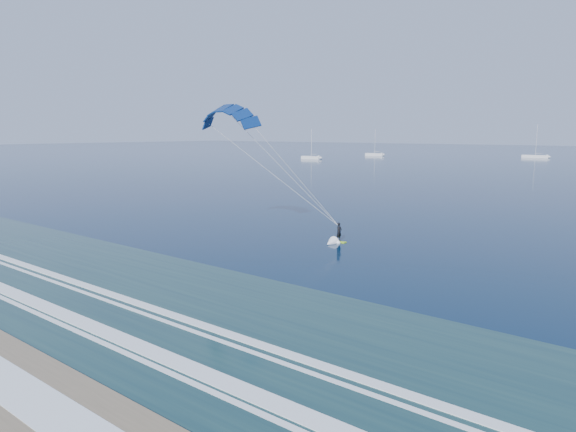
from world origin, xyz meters
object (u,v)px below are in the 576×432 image
(sailboat_0, at_px, (311,157))
(sailboat_2, at_px, (535,156))
(kitesurfer_rig, at_px, (280,166))
(sailboat_1, at_px, (375,154))

(sailboat_0, bearing_deg, sailboat_2, 44.08)
(sailboat_0, xyz_separation_m, sailboat_2, (69.31, 67.12, 0.01))
(kitesurfer_rig, bearing_deg, sailboat_2, 96.23)
(kitesurfer_rig, bearing_deg, sailboat_0, 124.66)
(sailboat_1, xyz_separation_m, sailboat_2, (63.16, 25.45, 0.01))
(kitesurfer_rig, relative_size, sailboat_0, 1.23)
(kitesurfer_rig, height_order, sailboat_2, kitesurfer_rig)
(sailboat_1, distance_m, sailboat_2, 68.10)
(sailboat_0, relative_size, sailboat_2, 0.86)
(sailboat_0, height_order, sailboat_1, sailboat_1)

